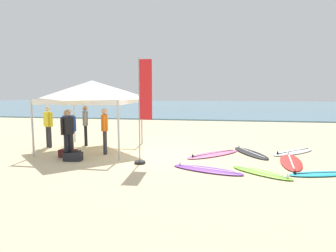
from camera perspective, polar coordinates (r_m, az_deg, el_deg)
The scene contains 19 objects.
ground_plane at distance 11.34m, azimuth -4.24°, elevation -5.36°, with size 80.00×80.00×0.00m, color beige.
sea at distance 41.30m, azimuth 5.66°, elevation 3.67°, with size 80.00×36.00×0.10m, color #568499.
canopy_tent at distance 12.32m, azimuth -14.14°, elevation 6.63°, with size 3.31×3.31×2.75m.
surfboard_red at distance 10.83m, azimuth 22.17°, elevation -6.26°, with size 1.01×2.53×0.19m.
surfboard_pink at distance 11.32m, azimuth 8.53°, elevation -5.25°, with size 2.20×2.21×0.19m.
surfboard_lime at distance 9.17m, azimuth 17.23°, elevation -8.40°, with size 1.81×1.64×0.19m.
surfboard_black at distance 11.83m, azimuth 15.28°, elevation -4.89°, with size 1.46×2.33×0.19m.
surfboard_purple at distance 9.17m, azimuth 7.35°, elevation -8.14°, with size 2.30×1.36×0.19m.
surfboard_cyan at distance 9.67m, azimuth 26.74°, elevation -8.05°, with size 1.96×1.03×0.19m.
surfboard_white at distance 12.51m, azimuth 22.52°, elevation -4.54°, with size 2.09×1.97×0.19m.
person_orange at distance 11.47m, azimuth -11.85°, elevation -0.33°, with size 0.31×0.53×1.71m.
person_grey at distance 13.35m, azimuth -15.31°, elevation 0.59°, with size 0.35×0.51×1.71m.
person_blue at distance 11.46m, azimuth -18.21°, elevation -0.54°, with size 0.41×0.42×1.71m.
person_yellow at distance 13.44m, azimuth -21.66°, elevation 0.38°, with size 0.49×0.37×1.71m.
person_black at distance 10.87m, azimuth -18.43°, elevation -0.94°, with size 0.33×0.52×1.71m.
banner_flag at distance 9.70m, azimuth -4.78°, elevation 1.96°, with size 0.60×0.36×3.40m.
gear_bag_near_tent at distance 11.38m, azimuth -18.34°, elevation -4.93°, with size 0.60×0.32×0.28m, color #4C1919.
gear_bag_by_pole at distance 10.99m, azimuth -17.60°, elevation -5.32°, with size 0.60×0.32×0.28m, color #232328.
gear_bag_on_sand at distance 10.79m, azimuth -17.47°, elevation -5.54°, with size 0.60×0.32×0.28m, color #232328.
Camera 1 is at (2.60, -10.76, 2.42)m, focal length 32.32 mm.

